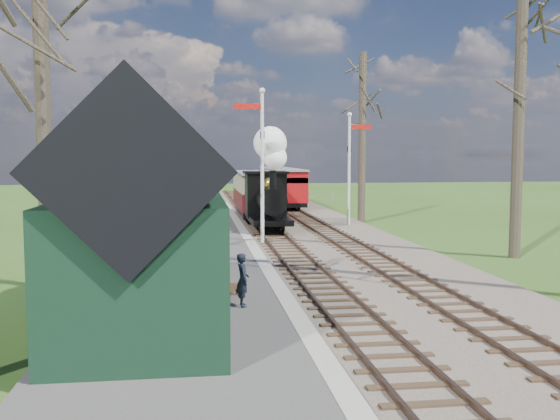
{
  "coord_description": "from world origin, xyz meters",
  "views": [
    {
      "loc": [
        -3.3,
        -8.42,
        3.61
      ],
      "look_at": [
        -0.26,
        14.07,
        1.6
      ],
      "focal_mm": 40.0,
      "sensor_mm": 36.0,
      "label": 1
    }
  ],
  "objects_px": {
    "locomotive": "(268,187)",
    "coach": "(256,192)",
    "red_carriage_a": "(287,188)",
    "semaphore_near": "(260,155)",
    "person": "(243,280)",
    "bench": "(221,284)",
    "semaphore_far": "(351,160)",
    "sign_board": "(215,263)",
    "station_shed": "(145,223)",
    "red_carriage_b": "(276,184)"
  },
  "relations": [
    {
      "from": "red_carriage_b",
      "to": "bench",
      "type": "height_order",
      "value": "red_carriage_b"
    },
    {
      "from": "station_shed",
      "to": "locomotive",
      "type": "distance_m",
      "value": 16.45
    },
    {
      "from": "red_carriage_b",
      "to": "person",
      "type": "bearing_deg",
      "value": -98.72
    },
    {
      "from": "locomotive",
      "to": "bench",
      "type": "height_order",
      "value": "locomotive"
    },
    {
      "from": "bench",
      "to": "person",
      "type": "relative_size",
      "value": 1.22
    },
    {
      "from": "person",
      "to": "bench",
      "type": "bearing_deg",
      "value": 30.23
    },
    {
      "from": "semaphore_far",
      "to": "coach",
      "type": "relative_size",
      "value": 0.77
    },
    {
      "from": "locomotive",
      "to": "semaphore_near",
      "type": "bearing_deg",
      "value": -101.05
    },
    {
      "from": "station_shed",
      "to": "locomotive",
      "type": "relative_size",
      "value": 1.36
    },
    {
      "from": "station_shed",
      "to": "person",
      "type": "bearing_deg",
      "value": 34.81
    },
    {
      "from": "red_carriage_a",
      "to": "coach",
      "type": "bearing_deg",
      "value": -114.28
    },
    {
      "from": "coach",
      "to": "red_carriage_a",
      "type": "xyz_separation_m",
      "value": [
        2.6,
        5.76,
        -0.08
      ]
    },
    {
      "from": "semaphore_far",
      "to": "sign_board",
      "type": "distance_m",
      "value": 15.68
    },
    {
      "from": "station_shed",
      "to": "semaphore_far",
      "type": "distance_m",
      "value": 20.01
    },
    {
      "from": "semaphore_far",
      "to": "sign_board",
      "type": "xyz_separation_m",
      "value": [
        -7.19,
        -13.67,
        -2.65
      ]
    },
    {
      "from": "semaphore_near",
      "to": "red_carriage_b",
      "type": "bearing_deg",
      "value": 80.97
    },
    {
      "from": "red_carriage_a",
      "to": "person",
      "type": "distance_m",
      "value": 26.76
    },
    {
      "from": "semaphore_far",
      "to": "coach",
      "type": "distance_m",
      "value": 6.15
    },
    {
      "from": "station_shed",
      "to": "red_carriage_b",
      "type": "height_order",
      "value": "station_shed"
    },
    {
      "from": "locomotive",
      "to": "red_carriage_a",
      "type": "xyz_separation_m",
      "value": [
        2.61,
        11.83,
        -0.65
      ]
    },
    {
      "from": "semaphore_far",
      "to": "red_carriage_b",
      "type": "relative_size",
      "value": 1.13
    },
    {
      "from": "station_shed",
      "to": "person",
      "type": "relative_size",
      "value": 5.21
    },
    {
      "from": "locomotive",
      "to": "sign_board",
      "type": "relative_size",
      "value": 4.66
    },
    {
      "from": "station_shed",
      "to": "sign_board",
      "type": "bearing_deg",
      "value": 71.15
    },
    {
      "from": "semaphore_near",
      "to": "locomotive",
      "type": "xyz_separation_m",
      "value": [
        0.76,
        3.88,
        -1.49
      ]
    },
    {
      "from": "semaphore_far",
      "to": "coach",
      "type": "xyz_separation_m",
      "value": [
        -4.37,
        3.94,
        -1.79
      ]
    },
    {
      "from": "locomotive",
      "to": "bench",
      "type": "bearing_deg",
      "value": -101.19
    },
    {
      "from": "semaphore_near",
      "to": "person",
      "type": "distance_m",
      "value": 11.07
    },
    {
      "from": "semaphore_near",
      "to": "coach",
      "type": "xyz_separation_m",
      "value": [
        0.77,
        9.94,
        -2.06
      ]
    },
    {
      "from": "red_carriage_a",
      "to": "person",
      "type": "bearing_deg",
      "value": -100.51
    },
    {
      "from": "semaphore_near",
      "to": "semaphore_far",
      "type": "distance_m",
      "value": 7.91
    },
    {
      "from": "semaphore_far",
      "to": "sign_board",
      "type": "height_order",
      "value": "semaphore_far"
    },
    {
      "from": "bench",
      "to": "locomotive",
      "type": "bearing_deg",
      "value": 78.81
    },
    {
      "from": "semaphore_near",
      "to": "coach",
      "type": "relative_size",
      "value": 0.84
    },
    {
      "from": "station_shed",
      "to": "red_carriage_a",
      "type": "relative_size",
      "value": 1.25
    },
    {
      "from": "locomotive",
      "to": "person",
      "type": "height_order",
      "value": "locomotive"
    },
    {
      "from": "station_shed",
      "to": "semaphore_near",
      "type": "distance_m",
      "value": 12.58
    },
    {
      "from": "semaphore_near",
      "to": "sign_board",
      "type": "distance_m",
      "value": 8.46
    },
    {
      "from": "semaphore_far",
      "to": "red_carriage_a",
      "type": "distance_m",
      "value": 10.04
    },
    {
      "from": "station_shed",
      "to": "red_carriage_b",
      "type": "relative_size",
      "value": 1.25
    },
    {
      "from": "semaphore_near",
      "to": "bench",
      "type": "height_order",
      "value": "semaphore_near"
    },
    {
      "from": "semaphore_near",
      "to": "person",
      "type": "height_order",
      "value": "semaphore_near"
    },
    {
      "from": "sign_board",
      "to": "bench",
      "type": "bearing_deg",
      "value": -88.06
    },
    {
      "from": "coach",
      "to": "red_carriage_b",
      "type": "relative_size",
      "value": 1.47
    },
    {
      "from": "station_shed",
      "to": "bench",
      "type": "distance_m",
      "value": 3.1
    },
    {
      "from": "locomotive",
      "to": "sign_board",
      "type": "height_order",
      "value": "locomotive"
    },
    {
      "from": "locomotive",
      "to": "coach",
      "type": "bearing_deg",
      "value": 89.89
    },
    {
      "from": "station_shed",
      "to": "red_carriage_a",
      "type": "bearing_deg",
      "value": 76.02
    },
    {
      "from": "coach",
      "to": "red_carriage_a",
      "type": "distance_m",
      "value": 6.32
    },
    {
      "from": "locomotive",
      "to": "red_carriage_b",
      "type": "relative_size",
      "value": 0.92
    }
  ]
}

